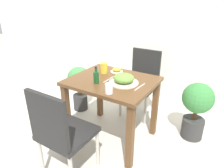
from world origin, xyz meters
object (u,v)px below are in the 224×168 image
at_px(chair_far, 142,79).
at_px(potted_plant_right, 196,106).
at_px(drink_cup, 109,89).
at_px(juice_glass, 104,68).
at_px(sauce_bottle, 96,77).
at_px(potted_plant_left, 79,84).
at_px(food_plate, 124,79).
at_px(side_plate, 117,70).
at_px(chair_near, 61,131).

bearing_deg(chair_far, potted_plant_right, -15.42).
xyz_separation_m(chair_far, drink_cup, (0.11, -0.99, 0.28)).
relative_size(chair_far, juice_glass, 7.34).
distance_m(sauce_bottle, potted_plant_right, 1.16).
distance_m(juice_glass, potted_plant_right, 1.11).
relative_size(drink_cup, potted_plant_left, 0.14).
distance_m(drink_cup, potted_plant_left, 1.12).
bearing_deg(food_plate, juice_glass, 156.96).
xyz_separation_m(food_plate, potted_plant_left, (-0.88, 0.32, -0.37)).
bearing_deg(potted_plant_left, drink_cup, -33.92).
distance_m(food_plate, juice_glass, 0.36).
relative_size(side_plate, juice_glass, 1.18).
relative_size(potted_plant_left, potted_plant_right, 0.95).
height_order(drink_cup, potted_plant_left, drink_cup).
xyz_separation_m(chair_near, side_plate, (-0.01, 0.92, 0.25)).
height_order(drink_cup, potted_plant_right, drink_cup).
distance_m(chair_far, side_plate, 0.56).
height_order(chair_far, potted_plant_right, chair_far).
bearing_deg(sauce_bottle, side_plate, 88.17).
bearing_deg(potted_plant_left, chair_near, -56.59).
distance_m(food_plate, drink_cup, 0.27).
bearing_deg(chair_near, potted_plant_left, -56.59).
xyz_separation_m(sauce_bottle, potted_plant_right, (0.88, 0.66, -0.39)).
bearing_deg(chair_far, side_plate, -102.97).
height_order(side_plate, drink_cup, drink_cup).
bearing_deg(drink_cup, chair_near, -117.08).
bearing_deg(chair_far, chair_near, -94.24).
bearing_deg(juice_glass, chair_far, 69.19).
height_order(chair_far, sauce_bottle, sauce_bottle).
xyz_separation_m(side_plate, sauce_bottle, (-0.01, -0.38, 0.04)).
relative_size(chair_near, food_plate, 2.99).
distance_m(drink_cup, potted_plant_right, 1.08).
relative_size(side_plate, potted_plant_right, 0.21).
distance_m(side_plate, drink_cup, 0.55).
relative_size(drink_cup, sauce_bottle, 0.52).
xyz_separation_m(food_plate, potted_plant_right, (0.64, 0.52, -0.37)).
bearing_deg(food_plate, drink_cup, -90.57).
xyz_separation_m(food_plate, drink_cup, (-0.00, -0.27, 0.00)).
bearing_deg(chair_near, sauce_bottle, -87.93).
distance_m(chair_near, side_plate, 0.96).
height_order(potted_plant_left, potted_plant_right, potted_plant_right).
bearing_deg(potted_plant_left, juice_glass, -18.10).
height_order(chair_near, sauce_bottle, sauce_bottle).
bearing_deg(juice_glass, side_plate, 41.40).
relative_size(drink_cup, juice_glass, 0.77).
bearing_deg(potted_plant_left, food_plate, -20.01).
bearing_deg(sauce_bottle, potted_plant_right, 36.70).
height_order(side_plate, potted_plant_left, side_plate).
distance_m(chair_near, juice_glass, 0.88).
bearing_deg(chair_near, drink_cup, -117.08).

